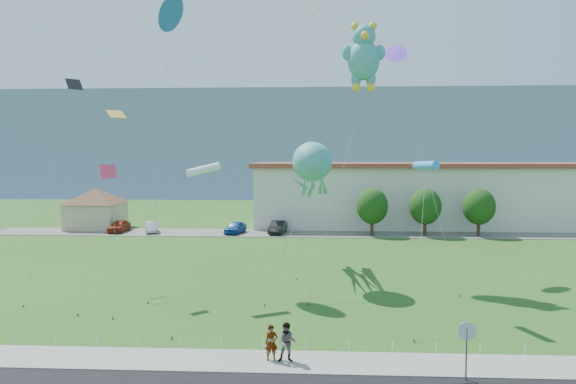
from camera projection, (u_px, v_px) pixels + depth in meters
The scene contains 27 objects.
ground at pixel (246, 340), 25.41m from camera, with size 160.00×160.00×0.00m, color #2A5016.
sidewalk at pixel (238, 361), 22.67m from camera, with size 80.00×2.50×0.10m, color gray.
parking_strip at pixel (285, 233), 60.28m from camera, with size 70.00×6.00×0.06m, color #59544C.
hill_ridge at pixel (302, 144), 144.08m from camera, with size 160.00×50.00×25.00m, color gray.
pavilion at pixel (96, 205), 64.26m from camera, with size 9.20×9.20×5.00m.
warehouse at pixel (486, 194), 67.65m from camera, with size 61.00×15.00×8.20m.
stop_sign at pixel (467, 336), 20.61m from camera, with size 0.80×0.07×2.50m.
rope_fence at pixel (242, 345), 24.10m from camera, with size 26.05×0.05×0.50m.
tree_near at pixel (372, 206), 58.54m from camera, with size 3.60×3.60×5.47m.
tree_mid at pixel (425, 206), 58.24m from camera, with size 3.60×3.60×5.47m.
tree_far at pixel (479, 207), 57.94m from camera, with size 3.60×3.60×5.47m.
pedestrian_left at pixel (271, 343), 22.64m from camera, with size 0.57×0.37×1.56m, color gray.
pedestrian_right at pixel (287, 342), 22.45m from camera, with size 0.84×0.66×1.73m, color gray.
parked_car_red at pixel (119, 226), 61.12m from camera, with size 1.69×4.19×1.43m, color maroon.
parked_car_silver at pixel (151, 227), 60.73m from camera, with size 1.31×3.75×1.23m, color silver.
parked_car_blue at pixel (235, 227), 60.04m from camera, with size 1.62×4.03×1.37m, color #1B4C99.
parked_car_black at pixel (278, 227), 60.00m from camera, with size 1.54×4.40×1.45m, color black.
octopus_kite at pixel (312, 171), 37.45m from camera, with size 4.32×12.51×10.12m.
teddy_bear_kite at pixel (364, 55), 38.37m from camera, with size 5.69×9.48×19.09m.
small_kite_blue at pixel (170, 20), 38.11m from camera, with size 1.80×8.67×20.41m.
small_kite_cyan at pixel (426, 167), 29.64m from camera, with size 1.85×6.44×9.01m.
small_kite_white at pixel (203, 171), 32.67m from camera, with size 0.50×8.97×8.68m.
small_kite_orange at pixel (313, 17), 40.77m from camera, with size 2.11×5.43×21.41m.
small_kite_black at pixel (68, 109), 37.67m from camera, with size 1.31×9.48×14.96m.
small_kite_yellow at pixel (116, 135), 33.84m from camera, with size 2.81×7.32×12.36m.
small_kite_purple at pixel (397, 58), 41.64m from camera, with size 3.78×10.42×18.21m.
small_kite_pink at pixel (106, 184), 34.22m from camera, with size 1.29×6.81×8.50m.
Camera 1 is at (3.33, -24.69, 9.12)m, focal length 32.00 mm.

